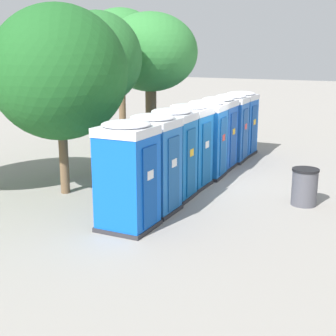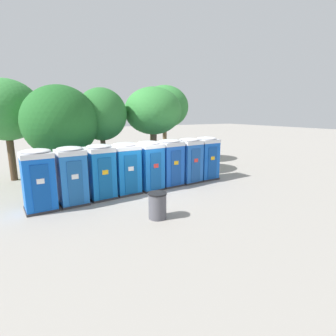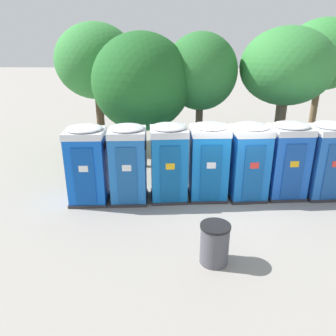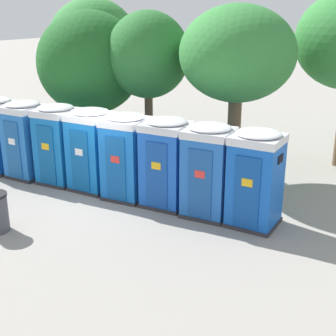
% 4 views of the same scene
% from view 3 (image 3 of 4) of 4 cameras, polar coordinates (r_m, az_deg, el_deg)
% --- Properties ---
extents(ground_plane, '(120.00, 120.00, 0.00)m').
position_cam_3_polar(ground_plane, '(11.18, 10.27, -5.37)').
color(ground_plane, gray).
extents(portapotty_0, '(1.30, 1.29, 2.54)m').
position_cam_3_polar(portapotty_0, '(10.73, -13.86, 0.66)').
color(portapotty_0, '#2D2D33').
rests_on(portapotty_0, ground).
extents(portapotty_1, '(1.24, 1.28, 2.54)m').
position_cam_3_polar(portapotty_1, '(10.56, -6.92, 0.80)').
color(portapotty_1, '#2D2D33').
rests_on(portapotty_1, ground).
extents(portapotty_2, '(1.32, 1.33, 2.54)m').
position_cam_3_polar(portapotty_2, '(10.61, 0.13, 1.06)').
color(portapotty_2, '#2D2D33').
rests_on(portapotty_2, ground).
extents(portapotty_3, '(1.31, 1.29, 2.54)m').
position_cam_3_polar(portapotty_3, '(10.78, 7.05, 1.21)').
color(portapotty_3, '#2D2D33').
rests_on(portapotty_3, ground).
extents(portapotty_4, '(1.34, 1.34, 2.54)m').
position_cam_3_polar(portapotty_4, '(11.00, 13.82, 1.17)').
color(portapotty_4, '#2D2D33').
rests_on(portapotty_4, ground).
extents(portapotty_5, '(1.36, 1.32, 2.54)m').
position_cam_3_polar(portapotty_5, '(11.49, 19.97, 1.34)').
color(portapotty_5, '#2D2D33').
rests_on(portapotty_5, ground).
extents(portapotty_6, '(1.38, 1.34, 2.54)m').
position_cam_3_polar(portapotty_6, '(12.01, 25.81, 1.30)').
color(portapotty_6, '#2D2D33').
rests_on(portapotty_6, ground).
extents(street_tree_0, '(2.86, 2.86, 5.31)m').
position_cam_3_polar(street_tree_0, '(13.41, 5.72, 16.23)').
color(street_tree_0, brown).
rests_on(street_tree_0, ground).
extents(street_tree_1, '(3.78, 3.78, 5.80)m').
position_cam_3_polar(street_tree_1, '(16.35, -12.39, 17.61)').
color(street_tree_1, '#4C3826').
rests_on(street_tree_1, ground).
extents(street_tree_2, '(3.81, 3.81, 5.32)m').
position_cam_3_polar(street_tree_2, '(13.06, -4.62, 14.58)').
color(street_tree_2, brown).
rests_on(street_tree_2, ground).
extents(street_tree_3, '(3.71, 3.71, 6.00)m').
position_cam_3_polar(street_tree_3, '(17.95, 25.31, 17.34)').
color(street_tree_3, brown).
rests_on(street_tree_3, ground).
extents(street_tree_4, '(3.60, 3.60, 5.51)m').
position_cam_3_polar(street_tree_4, '(14.06, 19.94, 16.13)').
color(street_tree_4, brown).
rests_on(street_tree_4, ground).
extents(trash_can, '(0.71, 0.71, 1.00)m').
position_cam_3_polar(trash_can, '(7.94, 8.10, -12.91)').
color(trash_can, '#4C4C54').
rests_on(trash_can, ground).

